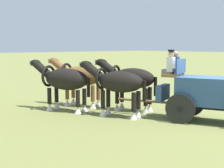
# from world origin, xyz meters

# --- Properties ---
(ground_plane) EXTENTS (220.00, 220.00, 0.00)m
(ground_plane) POSITION_xyz_m (0.00, 0.00, 0.00)
(ground_plane) COLOR olive
(show_wagon) EXTENTS (5.58, 2.86, 2.70)m
(show_wagon) POSITION_xyz_m (0.16, 0.06, 1.15)
(show_wagon) COLOR #2D4C7A
(show_wagon) RESTS_ON ground
(draft_horse_rear_near) EXTENTS (2.88, 1.57, 2.22)m
(draft_horse_rear_near) POSITION_xyz_m (3.25, 1.97, 1.34)
(draft_horse_rear_near) COLOR black
(draft_horse_rear_near) RESTS_ON ground
(draft_horse_rear_off) EXTENTS (2.86, 1.57, 2.25)m
(draft_horse_rear_off) POSITION_xyz_m (3.72, 0.76, 1.37)
(draft_horse_rear_off) COLOR black
(draft_horse_rear_off) RESTS_ON ground
(draft_horse_lead_near) EXTENTS (3.05, 1.67, 2.21)m
(draft_horse_lead_near) POSITION_xyz_m (5.65, 2.91, 1.35)
(draft_horse_lead_near) COLOR black
(draft_horse_lead_near) RESTS_ON ground
(draft_horse_lead_off) EXTENTS (2.95, 1.62, 2.26)m
(draft_horse_lead_off) POSITION_xyz_m (6.13, 1.70, 1.38)
(draft_horse_lead_off) COLOR brown
(draft_horse_lead_off) RESTS_ON ground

